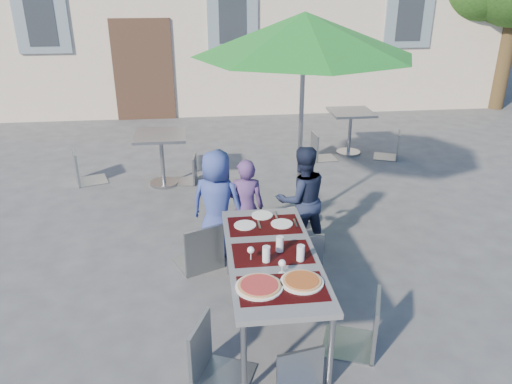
{
  "coord_description": "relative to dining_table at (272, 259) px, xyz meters",
  "views": [
    {
      "loc": [
        -0.83,
        -3.92,
        3.05
      ],
      "look_at": [
        -0.27,
        0.81,
        0.97
      ],
      "focal_mm": 35.0,
      "sensor_mm": 36.0,
      "label": 1
    }
  ],
  "objects": [
    {
      "name": "ground",
      "position": [
        0.23,
        0.09,
        -0.7
      ],
      "size": [
        90.0,
        90.0,
        0.0
      ],
      "primitive_type": "plane",
      "color": "#464648",
      "rests_on": "ground"
    },
    {
      "name": "dining_table",
      "position": [
        0.0,
        0.0,
        0.0
      ],
      "size": [
        0.8,
        1.85,
        0.76
      ],
      "color": "#4C4D52",
      "rests_on": "ground"
    },
    {
      "name": "pizza_near_left",
      "position": [
        -0.18,
        -0.52,
        0.07
      ],
      "size": [
        0.39,
        0.39,
        0.03
      ],
      "color": "white",
      "rests_on": "dining_table"
    },
    {
      "name": "pizza_near_right",
      "position": [
        0.17,
        -0.49,
        0.07
      ],
      "size": [
        0.35,
        0.35,
        0.03
      ],
      "color": "white",
      "rests_on": "dining_table"
    },
    {
      "name": "glassware",
      "position": [
        0.04,
        -0.11,
        0.13
      ],
      "size": [
        0.5,
        0.43,
        0.15
      ],
      "color": "silver",
      "rests_on": "dining_table"
    },
    {
      "name": "place_settings",
      "position": [
        0.0,
        0.62,
        0.06
      ],
      "size": [
        0.63,
        0.44,
        0.01
      ],
      "color": "white",
      "rests_on": "dining_table"
    },
    {
      "name": "child_0",
      "position": [
        -0.43,
        1.35,
        -0.06
      ],
      "size": [
        0.73,
        0.62,
        1.28
      ],
      "primitive_type": "imported",
      "rotation": [
        0.0,
        0.0,
        2.74
      ],
      "color": "#33438D",
      "rests_on": "ground"
    },
    {
      "name": "child_1",
      "position": [
        -0.11,
        1.31,
        -0.1
      ],
      "size": [
        0.45,
        0.31,
        1.18
      ],
      "primitive_type": "imported",
      "rotation": [
        0.0,
        0.0,
        3.07
      ],
      "color": "#4F346A",
      "rests_on": "ground"
    },
    {
      "name": "child_2",
      "position": [
        0.55,
        1.36,
        -0.05
      ],
      "size": [
        0.68,
        0.47,
        1.29
      ],
      "primitive_type": "imported",
      "rotation": [
        0.0,
        0.0,
        3.32
      ],
      "color": "#1A213A",
      "rests_on": "ground"
    },
    {
      "name": "chair_0",
      "position": [
        -0.64,
        1.03,
        -0.08
      ],
      "size": [
        0.61,
        0.61,
        1.04
      ],
      "color": "gray",
      "rests_on": "ground"
    },
    {
      "name": "chair_1",
      "position": [
        0.02,
        1.1,
        -0.09
      ],
      "size": [
        0.46,
        0.47,
        1.03
      ],
      "color": "gray",
      "rests_on": "ground"
    },
    {
      "name": "chair_2",
      "position": [
        0.5,
        0.9,
        -0.17
      ],
      "size": [
        0.4,
        0.4,
        0.9
      ],
      "color": "gray",
      "rests_on": "ground"
    },
    {
      "name": "chair_3",
      "position": [
        -0.58,
        -0.64,
        -0.12
      ],
      "size": [
        0.57,
        0.57,
        0.98
      ],
      "color": "#949B9F",
      "rests_on": "ground"
    },
    {
      "name": "chair_4",
      "position": [
        0.74,
        -0.45,
        -0.1
      ],
      "size": [
        0.59,
        0.58,
        1.01
      ],
      "color": "gray",
      "rests_on": "ground"
    },
    {
      "name": "chair_5",
      "position": [
        0.1,
        -1.04,
        -0.2
      ],
      "size": [
        0.45,
        0.45,
        0.86
      ],
      "color": "#90959B",
      "rests_on": "ground"
    },
    {
      "name": "patio_umbrella",
      "position": [
        0.66,
        2.04,
        1.71
      ],
      "size": [
        2.64,
        2.64,
        2.67
      ],
      "color": "#999AA0",
      "rests_on": "ground"
    },
    {
      "name": "cafe_table_0",
      "position": [
        -1.19,
        3.56,
        -0.1
      ],
      "size": [
        0.77,
        0.77,
        0.83
      ],
      "color": "#999AA0",
      "rests_on": "ground"
    },
    {
      "name": "bg_chair_l_0",
      "position": [
        -2.45,
        3.8,
        -0.1
      ],
      "size": [
        0.57,
        0.56,
        1.01
      ],
      "color": "#8E9599",
      "rests_on": "ground"
    },
    {
      "name": "bg_chair_r_0",
      "position": [
        -0.79,
        3.62,
        -0.21
      ],
      "size": [
        0.42,
        0.41,
        0.85
      ],
      "color": "gray",
      "rests_on": "ground"
    },
    {
      "name": "cafe_table_1",
      "position": [
        2.13,
        4.67,
        -0.13
      ],
      "size": [
        0.75,
        0.75,
        0.8
      ],
      "color": "#999AA0",
      "rests_on": "ground"
    },
    {
      "name": "bg_chair_l_1",
      "position": [
        1.52,
        4.44,
        -0.17
      ],
      "size": [
        0.43,
        0.43,
        0.91
      ],
      "color": "gray",
      "rests_on": "ground"
    },
    {
      "name": "bg_chair_r_1",
      "position": [
        2.83,
        4.34,
        -0.15
      ],
      "size": [
        0.54,
        0.54,
        0.93
      ],
      "color": "slate",
      "rests_on": "ground"
    }
  ]
}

